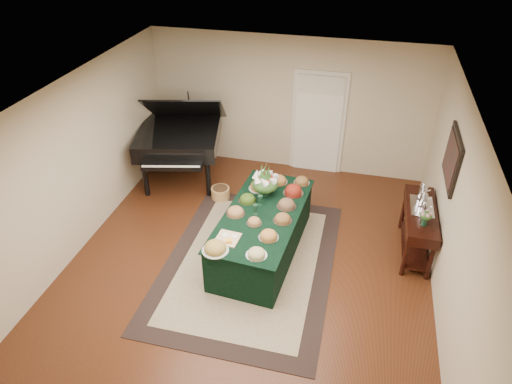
% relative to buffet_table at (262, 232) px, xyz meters
% --- Properties ---
extents(ground, '(6.00, 6.00, 0.00)m').
position_rel_buffet_table_xyz_m(ground, '(-0.14, -0.17, -0.39)').
color(ground, black).
rests_on(ground, ground).
extents(area_rug, '(2.56, 3.58, 0.01)m').
position_rel_buffet_table_xyz_m(area_rug, '(-0.13, -0.32, -0.38)').
color(area_rug, black).
rests_on(area_rug, ground).
extents(kitchen_doorway, '(1.05, 0.07, 2.10)m').
position_rel_buffet_table_xyz_m(kitchen_doorway, '(0.46, 2.80, 0.63)').
color(kitchen_doorway, silver).
rests_on(kitchen_doorway, ground).
extents(buffet_table, '(1.28, 2.41, 0.77)m').
position_rel_buffet_table_xyz_m(buffet_table, '(0.00, 0.00, 0.00)').
color(buffet_table, black).
rests_on(buffet_table, ground).
extents(food_platters, '(1.20, 2.34, 0.12)m').
position_rel_buffet_table_xyz_m(food_platters, '(0.00, 0.11, 0.43)').
color(food_platters, silver).
rests_on(food_platters, buffet_table).
extents(cutting_board, '(0.35, 0.35, 0.10)m').
position_rel_buffet_table_xyz_m(cutting_board, '(-0.34, -0.71, 0.42)').
color(cutting_board, tan).
rests_on(cutting_board, buffet_table).
extents(green_goblets, '(0.09, 0.33, 0.18)m').
position_rel_buffet_table_xyz_m(green_goblets, '(-0.09, 0.07, 0.47)').
color(green_goblets, '#143321').
rests_on(green_goblets, buffet_table).
extents(floral_centerpiece, '(0.43, 0.43, 0.43)m').
position_rel_buffet_table_xyz_m(floral_centerpiece, '(-0.08, 0.50, 0.64)').
color(floral_centerpiece, '#143321').
rests_on(floral_centerpiece, buffet_table).
extents(grand_piano, '(1.87, 2.08, 1.84)m').
position_rel_buffet_table_xyz_m(grand_piano, '(-2.07, 1.82, 0.54)').
color(grand_piano, black).
rests_on(grand_piano, ground).
extents(wicker_basket, '(0.35, 0.35, 0.22)m').
position_rel_buffet_table_xyz_m(wicker_basket, '(-1.12, 1.30, -0.28)').
color(wicker_basket, '#AD7B45').
rests_on(wicker_basket, ground).
extents(mahogany_sideboard, '(0.45, 1.41, 0.82)m').
position_rel_buffet_table_xyz_m(mahogany_sideboard, '(2.36, 0.59, 0.25)').
color(mahogany_sideboard, black).
rests_on(mahogany_sideboard, ground).
extents(tea_service, '(0.34, 0.74, 0.30)m').
position_rel_buffet_table_xyz_m(tea_service, '(2.36, 0.66, 0.54)').
color(tea_service, silver).
rests_on(tea_service, mahogany_sideboard).
extents(pink_bouquet, '(0.20, 0.20, 0.25)m').
position_rel_buffet_table_xyz_m(pink_bouquet, '(2.36, 0.21, 0.60)').
color(pink_bouquet, '#143321').
rests_on(pink_bouquet, mahogany_sideboard).
extents(wall_painting, '(0.05, 0.95, 0.75)m').
position_rel_buffet_table_xyz_m(wall_painting, '(2.58, 0.59, 1.36)').
color(wall_painting, black).
rests_on(wall_painting, ground).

